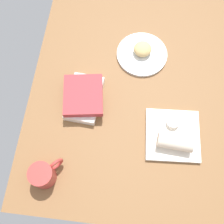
# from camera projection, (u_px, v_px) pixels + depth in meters

# --- Properties ---
(dining_table) EXTENTS (1.10, 0.90, 0.04)m
(dining_table) POSITION_uv_depth(u_px,v_px,m) (136.00, 92.00, 1.22)
(dining_table) COLOR brown
(dining_table) RESTS_ON ground
(round_plate) EXTENTS (0.22, 0.22, 0.01)m
(round_plate) POSITION_uv_depth(u_px,v_px,m) (142.00, 54.00, 1.26)
(round_plate) COLOR white
(round_plate) RESTS_ON dining_table
(scone_pastry) EXTENTS (0.11, 0.11, 0.05)m
(scone_pastry) POSITION_uv_depth(u_px,v_px,m) (143.00, 49.00, 1.23)
(scone_pastry) COLOR #D8B671
(scone_pastry) RESTS_ON round_plate
(square_plate) EXTENTS (0.23, 0.23, 0.02)m
(square_plate) POSITION_uv_depth(u_px,v_px,m) (173.00, 135.00, 1.12)
(square_plate) COLOR silver
(square_plate) RESTS_ON dining_table
(sauce_cup) EXTENTS (0.05, 0.05, 0.02)m
(sauce_cup) POSITION_uv_depth(u_px,v_px,m) (173.00, 122.00, 1.12)
(sauce_cup) COLOR silver
(sauce_cup) RESTS_ON square_plate
(breakfast_wrap) EXTENTS (0.07, 0.14, 0.06)m
(breakfast_wrap) POSITION_uv_depth(u_px,v_px,m) (175.00, 142.00, 1.07)
(breakfast_wrap) COLOR beige
(breakfast_wrap) RESTS_ON square_plate
(book_stack) EXTENTS (0.22, 0.18, 0.06)m
(book_stack) POSITION_uv_depth(u_px,v_px,m) (84.00, 97.00, 1.15)
(book_stack) COLOR silver
(book_stack) RESTS_ON dining_table
(coffee_mug) EXTENTS (0.12, 0.11, 0.09)m
(coffee_mug) POSITION_uv_depth(u_px,v_px,m) (43.00, 175.00, 1.02)
(coffee_mug) COLOR #B23833
(coffee_mug) RESTS_ON dining_table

